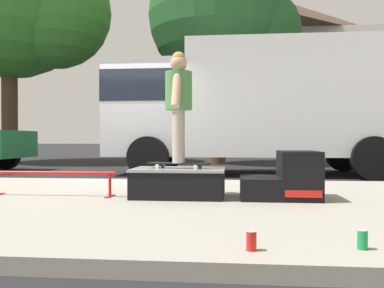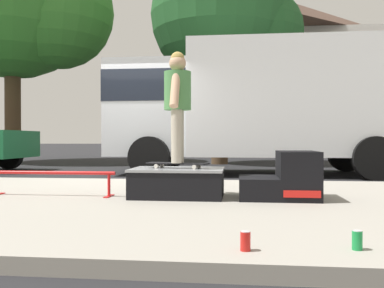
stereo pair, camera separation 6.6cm
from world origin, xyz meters
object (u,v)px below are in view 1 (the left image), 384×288
(skater_kid, at_px, (179,97))
(soda_can, at_px, (251,241))
(grind_rail, at_px, (53,177))
(kicker_ramp, at_px, (286,179))
(box_truck, at_px, (254,103))
(skate_box, at_px, (179,182))
(soda_can_b, at_px, (363,240))
(skateboard, at_px, (179,164))
(street_tree_neighbour, at_px, (226,21))

(skater_kid, xyz_separation_m, soda_can, (0.80, -2.46, -1.17))
(grind_rail, distance_m, soda_can, 3.38)
(kicker_ramp, distance_m, skater_kid, 1.65)
(grind_rail, xyz_separation_m, skater_kid, (1.60, 0.08, 0.99))
(kicker_ramp, bearing_deg, soda_can, -101.86)
(box_truck, bearing_deg, skate_box, -102.99)
(skater_kid, height_order, soda_can_b, skater_kid)
(soda_can, bearing_deg, kicker_ramp, 78.14)
(grind_rail, relative_size, soda_can_b, 13.03)
(kicker_ramp, relative_size, skater_kid, 0.68)
(skate_box, xyz_separation_m, box_truck, (1.14, 4.96, 1.39))
(skater_kid, height_order, box_truck, box_truck)
(kicker_ramp, height_order, skateboard, kicker_ramp)
(skate_box, relative_size, soda_can, 9.02)
(soda_can, distance_m, box_truck, 7.57)
(skateboard, relative_size, skater_kid, 0.58)
(grind_rail, bearing_deg, box_truck, 61.39)
(grind_rail, xyz_separation_m, soda_can, (2.40, -2.38, -0.18))
(grind_rail, relative_size, soda_can, 13.03)
(skateboard, height_order, soda_can_b, skateboard)
(skate_box, bearing_deg, grind_rail, -177.56)
(kicker_ramp, height_order, soda_can_b, kicker_ramp)
(skater_kid, distance_m, soda_can_b, 3.04)
(skateboard, relative_size, soda_can_b, 6.39)
(grind_rail, height_order, box_truck, box_truck)
(skate_box, distance_m, skater_kid, 1.04)
(kicker_ramp, bearing_deg, skater_kid, 179.48)
(skate_box, bearing_deg, kicker_ramp, -0.02)
(skate_box, relative_size, soda_can_b, 9.02)
(soda_can, bearing_deg, skater_kid, 108.00)
(grind_rail, xyz_separation_m, skateboard, (1.60, 0.08, 0.17))
(grind_rail, distance_m, street_tree_neighbour, 10.37)
(skate_box, bearing_deg, soda_can, -71.99)
(skate_box, height_order, soda_can_b, skate_box)
(street_tree_neighbour, bearing_deg, box_truck, -79.38)
(soda_can, xyz_separation_m, box_truck, (0.35, 7.41, 1.52))
(grind_rail, bearing_deg, street_tree_neighbour, 77.84)
(skater_kid, bearing_deg, soda_can, -72.00)
(skate_box, bearing_deg, skater_kid, 107.06)
(skate_box, distance_m, grind_rail, 1.60)
(skater_kid, xyz_separation_m, box_truck, (1.15, 4.95, 0.35))
(skater_kid, distance_m, street_tree_neighbour, 9.72)
(grind_rail, xyz_separation_m, street_tree_neighbour, (1.97, 9.15, 4.47))
(soda_can, height_order, soda_can_b, same)
(grind_rail, relative_size, box_truck, 0.24)
(skate_box, distance_m, street_tree_neighbour, 10.15)
(box_truck, bearing_deg, soda_can_b, -87.09)
(grind_rail, relative_size, skateboard, 2.04)
(grind_rail, bearing_deg, soda_can, -44.84)
(skateboard, bearing_deg, soda_can_b, -57.22)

